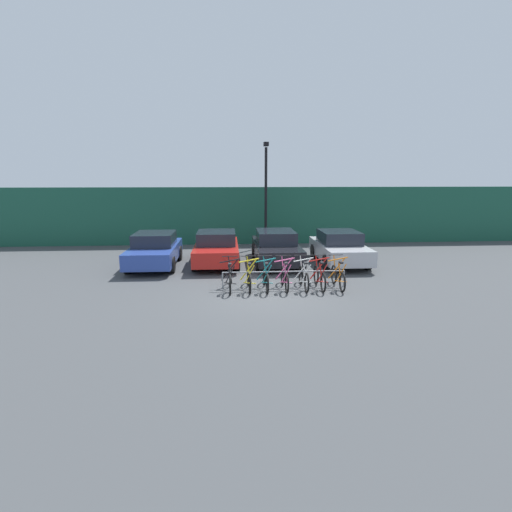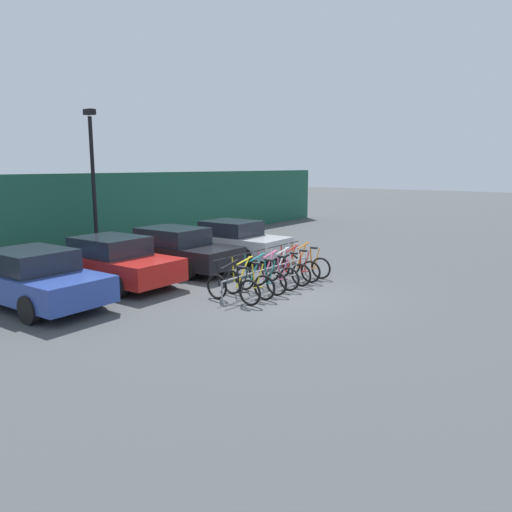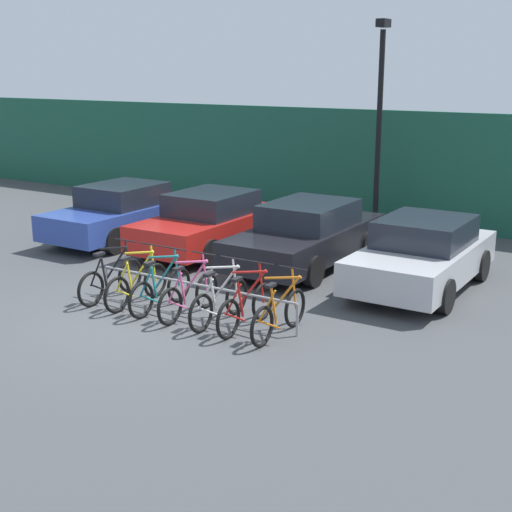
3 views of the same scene
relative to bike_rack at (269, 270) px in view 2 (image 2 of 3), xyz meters
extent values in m
plane|color=#424447|center=(-0.61, -0.68, -0.49)|extent=(120.00, 120.00, 0.00)
cube|color=#19513D|center=(-0.61, 8.82, 1.06)|extent=(36.00, 0.16, 3.10)
cylinder|color=gray|center=(0.00, 0.00, 0.06)|extent=(4.13, 0.04, 0.04)
cylinder|color=gray|center=(-2.06, 0.00, -0.22)|extent=(0.04, 0.04, 0.55)
cylinder|color=gray|center=(2.06, 0.00, -0.22)|extent=(0.04, 0.04, 0.55)
torus|color=black|center=(-1.81, -0.68, -0.16)|extent=(0.06, 0.66, 0.66)
torus|color=black|center=(-1.81, 0.38, -0.16)|extent=(0.06, 0.66, 0.66)
cylinder|color=black|center=(-1.81, 0.01, 0.16)|extent=(0.60, 0.04, 0.76)
cylinder|color=black|center=(-1.81, -0.04, 0.47)|extent=(0.68, 0.04, 0.16)
cylinder|color=black|center=(-1.81, -0.33, 0.10)|extent=(0.14, 0.04, 0.63)
cylinder|color=black|center=(-1.81, -0.53, 0.12)|extent=(0.32, 0.03, 0.58)
cylinder|color=black|center=(-1.81, -0.48, -0.19)|extent=(0.40, 0.03, 0.08)
cylinder|color=black|center=(-1.81, 0.33, 0.18)|extent=(0.12, 0.04, 0.69)
cylinder|color=black|center=(-1.81, 0.29, 0.55)|extent=(0.52, 0.03, 0.03)
cube|color=black|center=(-1.81, -0.42, 0.44)|extent=(0.10, 0.22, 0.05)
torus|color=black|center=(-1.19, -0.68, -0.16)|extent=(0.06, 0.66, 0.66)
torus|color=black|center=(-1.19, 0.38, -0.16)|extent=(0.06, 0.66, 0.66)
cylinder|color=yellow|center=(-1.19, 0.01, 0.16)|extent=(0.60, 0.04, 0.76)
cylinder|color=yellow|center=(-1.19, -0.04, 0.47)|extent=(0.68, 0.04, 0.16)
cylinder|color=yellow|center=(-1.19, -0.33, 0.10)|extent=(0.14, 0.04, 0.63)
cylinder|color=yellow|center=(-1.19, -0.53, 0.12)|extent=(0.32, 0.03, 0.58)
cylinder|color=yellow|center=(-1.19, -0.48, -0.19)|extent=(0.40, 0.03, 0.08)
cylinder|color=yellow|center=(-1.19, 0.33, 0.18)|extent=(0.12, 0.04, 0.69)
cylinder|color=black|center=(-1.19, 0.29, 0.55)|extent=(0.52, 0.03, 0.03)
cube|color=black|center=(-1.19, -0.42, 0.44)|extent=(0.10, 0.22, 0.05)
torus|color=black|center=(-0.63, -0.68, -0.16)|extent=(0.06, 0.66, 0.66)
torus|color=black|center=(-0.63, 0.38, -0.16)|extent=(0.06, 0.66, 0.66)
cylinder|color=#197A7F|center=(-0.63, 0.01, 0.16)|extent=(0.60, 0.04, 0.76)
cylinder|color=#197A7F|center=(-0.63, -0.04, 0.47)|extent=(0.68, 0.04, 0.16)
cylinder|color=#197A7F|center=(-0.63, -0.33, 0.10)|extent=(0.14, 0.04, 0.63)
cylinder|color=#197A7F|center=(-0.63, -0.53, 0.12)|extent=(0.32, 0.03, 0.58)
cylinder|color=#197A7F|center=(-0.63, -0.48, -0.19)|extent=(0.40, 0.03, 0.08)
cylinder|color=#197A7F|center=(-0.63, 0.33, 0.18)|extent=(0.12, 0.04, 0.69)
cylinder|color=black|center=(-0.63, 0.29, 0.55)|extent=(0.52, 0.03, 0.03)
cube|color=black|center=(-0.63, -0.42, 0.44)|extent=(0.10, 0.22, 0.05)
torus|color=black|center=(0.00, -0.68, -0.16)|extent=(0.06, 0.66, 0.66)
torus|color=black|center=(0.00, 0.38, -0.16)|extent=(0.06, 0.66, 0.66)
cylinder|color=#E55993|center=(0.00, 0.01, 0.16)|extent=(0.60, 0.04, 0.76)
cylinder|color=#E55993|center=(0.00, -0.04, 0.47)|extent=(0.68, 0.04, 0.16)
cylinder|color=#E55993|center=(0.00, -0.33, 0.10)|extent=(0.14, 0.04, 0.63)
cylinder|color=#E55993|center=(0.00, -0.53, 0.12)|extent=(0.32, 0.03, 0.58)
cylinder|color=#E55993|center=(0.00, -0.48, -0.19)|extent=(0.40, 0.03, 0.08)
cylinder|color=#E55993|center=(0.00, 0.33, 0.18)|extent=(0.12, 0.04, 0.69)
cylinder|color=black|center=(0.00, 0.29, 0.55)|extent=(0.52, 0.03, 0.03)
cube|color=black|center=(0.00, -0.42, 0.44)|extent=(0.10, 0.22, 0.05)
torus|color=black|center=(0.65, -0.68, -0.16)|extent=(0.06, 0.66, 0.66)
torus|color=black|center=(0.65, 0.38, -0.16)|extent=(0.06, 0.66, 0.66)
cylinder|color=silver|center=(0.65, 0.01, 0.16)|extent=(0.60, 0.04, 0.76)
cylinder|color=silver|center=(0.65, -0.04, 0.47)|extent=(0.68, 0.04, 0.16)
cylinder|color=silver|center=(0.65, -0.33, 0.10)|extent=(0.14, 0.04, 0.63)
cylinder|color=silver|center=(0.65, -0.53, 0.12)|extent=(0.32, 0.03, 0.58)
cylinder|color=silver|center=(0.65, -0.48, -0.19)|extent=(0.40, 0.03, 0.08)
cylinder|color=silver|center=(0.65, 0.33, 0.18)|extent=(0.12, 0.04, 0.69)
cylinder|color=black|center=(0.65, 0.29, 0.55)|extent=(0.52, 0.03, 0.03)
cube|color=black|center=(0.65, -0.42, 0.44)|extent=(0.10, 0.22, 0.05)
torus|color=black|center=(1.18, -0.68, -0.16)|extent=(0.06, 0.66, 0.66)
torus|color=black|center=(1.18, 0.38, -0.16)|extent=(0.06, 0.66, 0.66)
cylinder|color=red|center=(1.18, 0.01, 0.16)|extent=(0.60, 0.04, 0.76)
cylinder|color=red|center=(1.18, -0.04, 0.47)|extent=(0.68, 0.04, 0.16)
cylinder|color=red|center=(1.18, -0.33, 0.10)|extent=(0.14, 0.04, 0.63)
cylinder|color=red|center=(1.18, -0.53, 0.12)|extent=(0.32, 0.03, 0.58)
cylinder|color=red|center=(1.18, -0.48, -0.19)|extent=(0.40, 0.03, 0.08)
cylinder|color=red|center=(1.18, 0.33, 0.18)|extent=(0.12, 0.04, 0.69)
cylinder|color=black|center=(1.18, 0.29, 0.55)|extent=(0.52, 0.03, 0.03)
cube|color=black|center=(1.18, -0.42, 0.44)|extent=(0.10, 0.22, 0.05)
torus|color=black|center=(1.81, -0.68, -0.16)|extent=(0.06, 0.66, 0.66)
torus|color=black|center=(1.81, 0.38, -0.16)|extent=(0.06, 0.66, 0.66)
cylinder|color=orange|center=(1.81, 0.01, 0.16)|extent=(0.60, 0.04, 0.76)
cylinder|color=orange|center=(1.81, -0.04, 0.47)|extent=(0.68, 0.04, 0.16)
cylinder|color=orange|center=(1.81, -0.33, 0.10)|extent=(0.14, 0.04, 0.63)
cylinder|color=orange|center=(1.81, -0.53, 0.12)|extent=(0.32, 0.03, 0.58)
cylinder|color=orange|center=(1.81, -0.48, -0.19)|extent=(0.40, 0.03, 0.08)
cylinder|color=orange|center=(1.81, 0.33, 0.18)|extent=(0.12, 0.04, 0.69)
cylinder|color=black|center=(1.81, 0.29, 0.55)|extent=(0.52, 0.03, 0.03)
cube|color=black|center=(1.81, -0.42, 0.44)|extent=(0.10, 0.22, 0.05)
cube|color=#2D479E|center=(-4.91, 3.54, 0.07)|extent=(1.80, 4.12, 0.62)
cube|color=#1E232D|center=(-4.91, 3.64, 0.64)|extent=(1.58, 1.89, 0.52)
cylinder|color=black|center=(-4.05, 4.73, -0.17)|extent=(0.20, 0.64, 0.64)
cylinder|color=black|center=(-5.76, 2.34, -0.17)|extent=(0.20, 0.64, 0.64)
cylinder|color=black|center=(-4.05, 2.34, -0.17)|extent=(0.20, 0.64, 0.64)
cube|color=red|center=(-2.36, 3.77, 0.07)|extent=(1.80, 4.14, 0.62)
cube|color=#1E232D|center=(-2.36, 3.87, 0.64)|extent=(1.58, 1.90, 0.52)
cylinder|color=black|center=(-3.22, 4.97, -0.17)|extent=(0.20, 0.64, 0.64)
cylinder|color=black|center=(-1.51, 4.97, -0.17)|extent=(0.20, 0.64, 0.64)
cylinder|color=black|center=(-3.22, 2.57, -0.17)|extent=(0.20, 0.64, 0.64)
cylinder|color=black|center=(-1.51, 2.57, -0.17)|extent=(0.20, 0.64, 0.64)
cube|color=black|center=(0.18, 3.82, 0.07)|extent=(1.80, 4.46, 0.62)
cube|color=#1E232D|center=(0.18, 3.93, 0.64)|extent=(1.58, 2.05, 0.52)
cylinder|color=black|center=(-0.67, 5.11, -0.17)|extent=(0.20, 0.64, 0.64)
cylinder|color=black|center=(1.04, 5.11, -0.17)|extent=(0.20, 0.64, 0.64)
cylinder|color=black|center=(-0.67, 2.52, -0.17)|extent=(0.20, 0.64, 0.64)
cylinder|color=black|center=(1.04, 2.52, -0.17)|extent=(0.20, 0.64, 0.64)
cube|color=#B7B7BC|center=(2.88, 3.53, 0.07)|extent=(1.80, 4.08, 0.62)
cube|color=#1E232D|center=(2.88, 3.63, 0.64)|extent=(1.58, 1.88, 0.52)
cylinder|color=black|center=(2.03, 4.71, -0.17)|extent=(0.20, 0.64, 0.64)
cylinder|color=black|center=(3.74, 4.71, -0.17)|extent=(0.20, 0.64, 0.64)
cylinder|color=black|center=(2.03, 2.35, -0.17)|extent=(0.20, 0.64, 0.64)
cylinder|color=black|center=(3.74, 2.35, -0.17)|extent=(0.20, 0.64, 0.64)
cylinder|color=black|center=(0.11, 7.83, 2.07)|extent=(0.14, 0.14, 5.12)
cube|color=black|center=(0.11, 7.83, 4.77)|extent=(0.24, 0.44, 0.20)
camera|label=1|loc=(-1.84, -12.93, 3.24)|focal=28.00mm
camera|label=2|loc=(-11.33, -7.70, 2.89)|focal=35.00mm
camera|label=3|loc=(7.22, -9.50, 3.72)|focal=50.00mm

